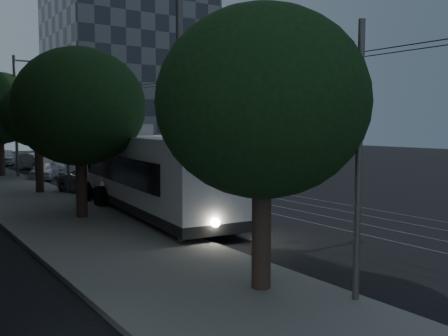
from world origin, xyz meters
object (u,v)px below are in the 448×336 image
streetlamp_near (191,43)px  car_white_b (48,164)px  car_white_c (37,161)px  pickup_silver (103,181)px  car_white_d (5,157)px  trolleybus (150,173)px  car_white_a (44,170)px  streetlamp_far (21,104)px

streetlamp_near → car_white_b: bearing=84.4°
car_white_c → streetlamp_near: bearing=-117.6°
pickup_silver → car_white_d: 25.15m
trolleybus → car_white_a: bearing=96.5°
trolleybus → pickup_silver: bearing=92.5°
car_white_d → streetlamp_far: size_ratio=0.51×
car_white_d → streetlamp_near: size_ratio=0.42×
car_white_a → car_white_c: bearing=103.9°
pickup_silver → car_white_b: bearing=66.7°
streetlamp_near → streetlamp_far: 24.07m
car_white_c → trolleybus: bearing=-115.8°
streetlamp_near → streetlamp_far: streetlamp_near is taller
car_white_a → car_white_c: 8.60m
car_white_c → car_white_d: (-1.31, 6.86, 0.06)m
car_white_b → pickup_silver: bearing=-88.4°
streetlamp_near → car_white_a: bearing=87.2°
car_white_d → streetlamp_far: 14.35m
trolleybus → pickup_silver: 6.85m
streetlamp_near → pickup_silver: bearing=82.3°
car_white_c → car_white_d: size_ratio=0.96×
car_white_d → streetlamp_near: streetlamp_near is taller
car_white_a → car_white_c: size_ratio=0.92×
streetlamp_far → car_white_a: bearing=-60.9°
trolleybus → car_white_a: 16.64m
car_white_b → car_white_c: size_ratio=1.12×
car_white_d → car_white_a: bearing=-78.0°
pickup_silver → streetlamp_near: (-1.68, -12.44, 5.63)m
trolleybus → car_white_c: 25.11m
car_white_c → streetlamp_far: streetlamp_far is taller
pickup_silver → car_white_c: (1.00, 18.29, -0.05)m
trolleybus → car_white_d: 31.93m
car_white_c → streetlamp_near: 31.36m
pickup_silver → streetlamp_far: streetlamp_far is taller
trolleybus → streetlamp_near: (-1.28, -5.68, 4.60)m
car_white_b → car_white_c: bearing=95.5°
car_white_c → streetlamp_near: (-2.68, -30.73, 5.68)m
pickup_silver → car_white_a: bearing=74.0°
car_white_b → streetlamp_far: (-2.58, -3.24, 4.63)m
pickup_silver → car_white_d: car_white_d is taller
trolleybus → car_white_b: bearing=92.1°
car_white_d → streetlamp_far: streetlamp_far is taller
car_white_a → car_white_c: (1.60, 8.45, 0.04)m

